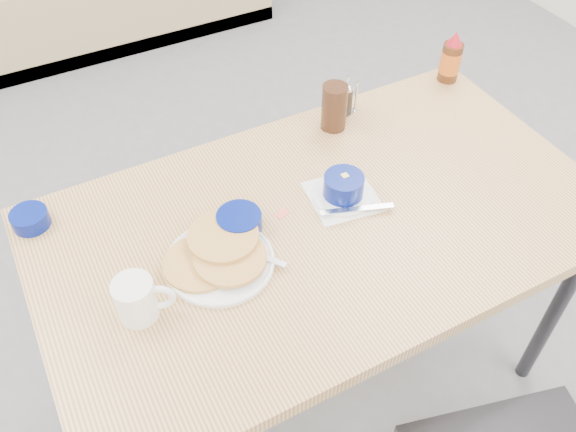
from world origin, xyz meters
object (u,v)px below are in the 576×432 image
dining_table (324,234)px  butter_bowl (239,222)px  grits_setting (344,189)px  condiment_caddy (343,104)px  coffee_mug (138,299)px  amber_tumbler (334,107)px  pancake_plate (219,257)px  creamer_bowl (30,219)px  syrup_bottle (451,59)px

dining_table → butter_bowl: bearing=162.7°
grits_setting → condiment_caddy: size_ratio=1.90×
coffee_mug → amber_tumbler: size_ratio=0.92×
butter_bowl → condiment_caddy: 0.53m
pancake_plate → amber_tumbler: (0.49, 0.31, 0.05)m
creamer_bowl → grits_setting: bearing=-20.8°
pancake_plate → condiment_caddy: size_ratio=2.52×
amber_tumbler → syrup_bottle: bearing=5.1°
coffee_mug → butter_bowl: bearing=23.1°
butter_bowl → condiment_caddy: (0.46, 0.28, 0.01)m
amber_tumbler → condiment_caddy: bearing=36.1°
amber_tumbler → coffee_mug: bearing=-152.4°
dining_table → coffee_mug: size_ratio=11.27×
condiment_caddy → syrup_bottle: (0.38, 0.00, 0.03)m
grits_setting → amber_tumbler: bearing=64.2°
pancake_plate → syrup_bottle: syrup_bottle is taller
dining_table → condiment_caddy: 0.44m
butter_bowl → amber_tumbler: amber_tumbler is taller
amber_tumbler → condiment_caddy: 0.07m
pancake_plate → grits_setting: size_ratio=1.32×
dining_table → creamer_bowl: (-0.64, 0.31, 0.08)m
amber_tumbler → condiment_caddy: size_ratio=1.31×
creamer_bowl → condiment_caddy: condiment_caddy is taller
syrup_bottle → butter_bowl: bearing=-161.7°
grits_setting → butter_bowl: (-0.28, 0.02, -0.01)m
condiment_caddy → amber_tumbler: bearing=-158.7°
dining_table → condiment_caddy: bearing=53.1°
pancake_plate → butter_bowl: size_ratio=2.40×
pancake_plate → condiment_caddy: (0.54, 0.35, 0.02)m
grits_setting → amber_tumbler: (0.13, 0.26, 0.04)m
butter_bowl → pancake_plate: bearing=-139.9°
creamer_bowl → syrup_bottle: 1.28m
coffee_mug → condiment_caddy: (0.74, 0.40, -0.01)m
pancake_plate → condiment_caddy: 0.64m
coffee_mug → syrup_bottle: syrup_bottle is taller
coffee_mug → butter_bowl: size_ratio=1.15×
dining_table → grits_setting: 0.13m
dining_table → butter_bowl: size_ratio=12.93×
dining_table → coffee_mug: coffee_mug is taller
butter_bowl → condiment_caddy: size_ratio=1.05×
dining_table → amber_tumbler: bearing=56.1°
coffee_mug → condiment_caddy: 0.84m
coffee_mug → grits_setting: (0.56, 0.10, -0.02)m
coffee_mug → creamer_bowl: bearing=112.3°
creamer_bowl → condiment_caddy: bearing=1.8°
grits_setting → syrup_bottle: bearing=28.0°
pancake_plate → creamer_bowl: pancake_plate is taller
grits_setting → condiment_caddy: 0.35m
amber_tumbler → pancake_plate: bearing=-147.5°
amber_tumbler → syrup_bottle: size_ratio=0.82×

